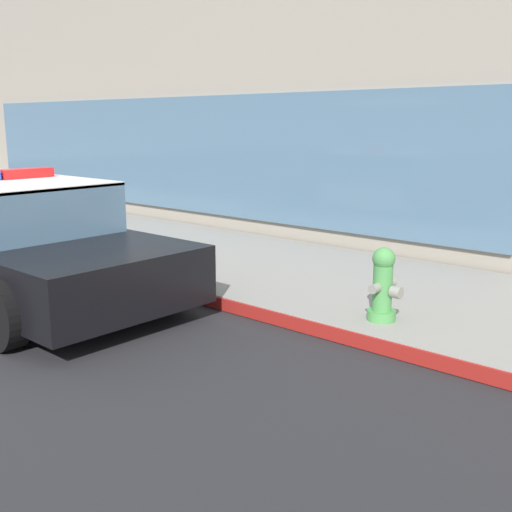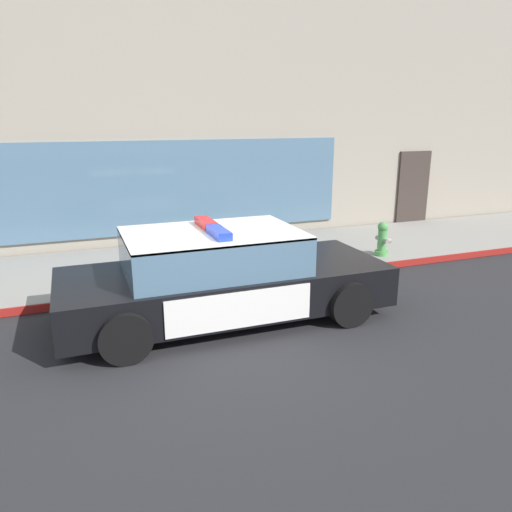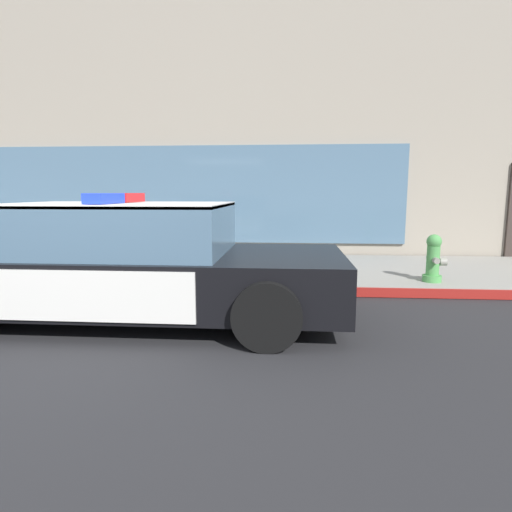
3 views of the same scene
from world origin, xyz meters
TOP-DOWN VIEW (x-y plane):
  - ground at (0.00, 0.00)m, footprint 48.00×48.00m
  - sidewalk at (0.00, 3.50)m, footprint 48.00×3.18m
  - curb_red_paint at (0.00, 1.90)m, footprint 28.80×0.04m
  - storefront_building at (0.72, 10.43)m, footprint 21.54×10.67m
  - police_cruiser at (0.26, 0.69)m, footprint 4.90×2.14m
  - fire_hydrant at (4.32, 2.38)m, footprint 0.34×0.39m

SIDE VIEW (x-z plane):
  - ground at x=0.00m, z-range 0.00..0.00m
  - sidewalk at x=0.00m, z-range 0.00..0.15m
  - curb_red_paint at x=0.00m, z-range 0.01..0.14m
  - fire_hydrant at x=4.32m, z-range 0.14..0.86m
  - police_cruiser at x=0.26m, z-range -0.07..1.43m
  - storefront_building at x=0.72m, z-range 0.00..9.66m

